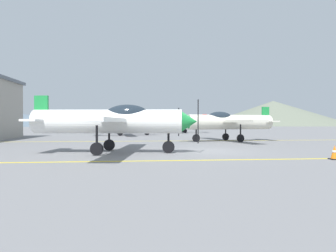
# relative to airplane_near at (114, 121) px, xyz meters

# --- Properties ---
(ground_plane) EXTENTS (400.00, 400.00, 0.00)m
(ground_plane) POSITION_rel_airplane_near_xyz_m (4.95, 0.40, -1.63)
(ground_plane) COLOR slate
(apron_line_near) EXTENTS (80.00, 0.16, 0.01)m
(apron_line_near) POSITION_rel_airplane_near_xyz_m (4.95, -3.25, -1.62)
(apron_line_near) COLOR yellow
(apron_line_near) RESTS_ON ground_plane
(apron_line_far) EXTENTS (80.00, 0.16, 0.01)m
(apron_line_far) POSITION_rel_airplane_near_xyz_m (4.95, 9.33, -1.62)
(apron_line_far) COLOR yellow
(apron_line_far) RESTS_ON ground_plane
(airplane_near) EXTENTS (8.45, 9.69, 2.89)m
(airplane_near) POSITION_rel_airplane_near_xyz_m (0.00, 0.00, 0.00)
(airplane_near) COLOR white
(airplane_near) RESTS_ON ground_plane
(airplane_mid) EXTENTS (8.47, 9.65, 2.89)m
(airplane_mid) POSITION_rel_airplane_near_xyz_m (8.42, 8.48, 0.00)
(airplane_mid) COLOR silver
(airplane_mid) RESTS_ON ground_plane
(airplane_far) EXTENTS (8.43, 9.69, 2.89)m
(airplane_far) POSITION_rel_airplane_near_xyz_m (-0.59, 20.48, 0.00)
(airplane_far) COLOR silver
(airplane_far) RESTS_ON ground_plane
(airplane_back) EXTENTS (8.40, 9.67, 2.89)m
(airplane_back) POSITION_rel_airplane_near_xyz_m (7.66, 29.98, 0.00)
(airplane_back) COLOR white
(airplane_back) RESTS_ON ground_plane
(traffic_cone_front) EXTENTS (0.36, 0.36, 0.59)m
(traffic_cone_front) POSITION_rel_airplane_near_xyz_m (9.28, -3.53, -1.34)
(traffic_cone_front) COLOR black
(traffic_cone_front) RESTS_ON ground_plane
(hill_left) EXTENTS (83.97, 83.97, 7.07)m
(hill_left) POSITION_rel_airplane_near_xyz_m (-63.54, 137.37, 1.90)
(hill_left) COLOR slate
(hill_left) RESTS_ON ground_plane
(hill_centerleft) EXTENTS (85.91, 85.91, 7.72)m
(hill_centerleft) POSITION_rel_airplane_near_xyz_m (5.48, 121.69, 2.23)
(hill_centerleft) COLOR #4C6651
(hill_centerleft) RESTS_ON ground_plane
(hill_centerright) EXTENTS (80.86, 80.86, 13.92)m
(hill_centerright) POSITION_rel_airplane_near_xyz_m (76.06, 141.68, 5.33)
(hill_centerright) COLOR slate
(hill_centerright) RESTS_ON ground_plane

